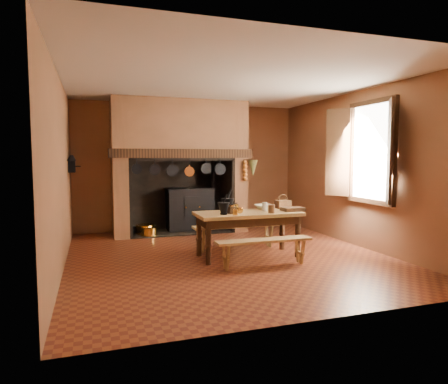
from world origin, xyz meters
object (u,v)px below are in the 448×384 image
object	(u,v)px
work_table	(248,219)
bench_front	(264,246)
coffee_grinder	(232,210)
wicker_basket	(283,204)
iron_range	(190,209)
mixing_bowl	(264,207)

from	to	relation	value
work_table	bench_front	size ratio (longest dim) A/B	1.15
work_table	bench_front	xyz separation A→B (m)	(-0.00, -0.64, -0.31)
work_table	coffee_grinder	xyz separation A→B (m)	(-0.31, -0.10, 0.18)
bench_front	wicker_basket	distance (m)	1.26
iron_range	work_table	bearing A→B (deg)	-82.43
bench_front	wicker_basket	world-z (taller)	wicker_basket
coffee_grinder	bench_front	bearing A→B (deg)	-67.25
coffee_grinder	mixing_bowl	distance (m)	0.78
wicker_basket	mixing_bowl	bearing A→B (deg)	176.92
iron_range	mixing_bowl	bearing A→B (deg)	-72.68
bench_front	mixing_bowl	xyz separation A→B (m)	(0.39, 0.87, 0.46)
iron_range	coffee_grinder	xyz separation A→B (m)	(0.03, -2.70, 0.31)
bench_front	mixing_bowl	world-z (taller)	mixing_bowl
bench_front	coffee_grinder	size ratio (longest dim) A/B	8.47
mixing_bowl	work_table	bearing A→B (deg)	-148.88
wicker_basket	work_table	bearing A→B (deg)	-166.86
iron_range	coffee_grinder	world-z (taller)	iron_range
mixing_bowl	wicker_basket	world-z (taller)	wicker_basket
bench_front	mixing_bowl	size ratio (longest dim) A/B	4.52
mixing_bowl	wicker_basket	bearing A→B (deg)	2.44
bench_front	mixing_bowl	distance (m)	1.06
mixing_bowl	iron_range	bearing A→B (deg)	107.32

